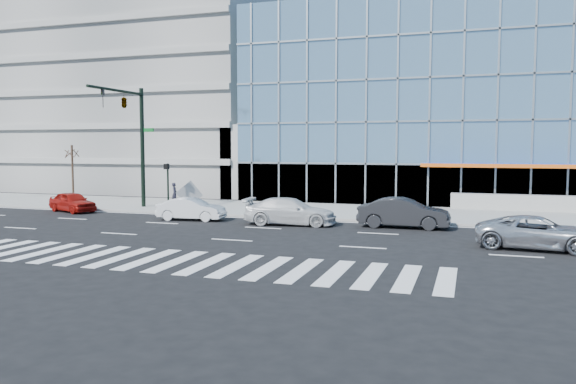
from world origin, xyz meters
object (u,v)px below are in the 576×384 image
at_px(traffic_signal, 130,117).
at_px(white_suv, 290,211).
at_px(pedestrian, 175,194).
at_px(ped_signal_post, 167,179).
at_px(dark_sedan, 404,213).
at_px(street_tree_near, 72,153).
at_px(white_sedan, 191,209).
at_px(silver_suv, 538,233).
at_px(tilted_panel, 189,194).
at_px(red_sedan, 72,202).

xyz_separation_m(traffic_signal, white_suv, (11.96, -2.91, -5.44)).
relative_size(traffic_signal, pedestrian, 5.21).
bearing_deg(ped_signal_post, dark_sedan, -9.34).
bearing_deg(street_tree_near, white_sedan, -24.32).
height_order(silver_suv, tilted_panel, tilted_panel).
relative_size(pedestrian, tilted_panel, 1.18).
height_order(white_suv, white_sedan, white_suv).
distance_m(silver_suv, white_sedan, 18.39).
height_order(silver_suv, dark_sedan, dark_sedan).
height_order(white_sedan, pedestrian, pedestrian).
bearing_deg(silver_suv, white_suv, 79.06).
distance_m(street_tree_near, silver_suv, 32.56).
xyz_separation_m(traffic_signal, white_sedan, (5.96, -2.93, -5.52)).
xyz_separation_m(traffic_signal, red_sedan, (-3.34, -1.66, -5.51)).
relative_size(silver_suv, dark_sedan, 1.04).
relative_size(street_tree_near, white_suv, 0.84).
distance_m(ped_signal_post, dark_sedan, 15.73).
height_order(ped_signal_post, tilted_panel, ped_signal_post).
xyz_separation_m(white_suv, pedestrian, (-10.66, 6.28, 0.19)).
distance_m(ped_signal_post, pedestrian, 3.46).
relative_size(traffic_signal, tilted_panel, 6.15).
xyz_separation_m(street_tree_near, white_suv, (18.96, -5.84, -3.05)).
bearing_deg(dark_sedan, red_sedan, 88.91).
xyz_separation_m(traffic_signal, pedestrian, (1.30, 3.38, -5.25)).
bearing_deg(dark_sedan, white_sedan, 93.89).
bearing_deg(traffic_signal, pedestrian, 68.99).
distance_m(traffic_signal, white_suv, 13.45).
xyz_separation_m(silver_suv, dark_sedan, (-6.00, 4.51, 0.09)).
height_order(street_tree_near, white_sedan, street_tree_near).
distance_m(traffic_signal, ped_signal_post, 4.75).
distance_m(traffic_signal, street_tree_near, 7.96).
distance_m(traffic_signal, silver_suv, 25.47).
relative_size(street_tree_near, red_sedan, 1.10).
bearing_deg(white_suv, ped_signal_post, 64.42).
height_order(ped_signal_post, pedestrian, ped_signal_post).
xyz_separation_m(ped_signal_post, silver_suv, (21.46, -7.05, -1.46)).
bearing_deg(tilted_panel, street_tree_near, 142.70).
xyz_separation_m(street_tree_near, tilted_panel, (10.29, -1.10, -2.72)).
bearing_deg(dark_sedan, traffic_signal, 83.39).
distance_m(red_sedan, tilted_panel, 7.51).
relative_size(ped_signal_post, tilted_panel, 2.31).
relative_size(traffic_signal, street_tree_near, 1.89).
distance_m(traffic_signal, red_sedan, 6.65).
relative_size(dark_sedan, tilted_panel, 3.63).
distance_m(white_sedan, dark_sedan, 12.02).
height_order(dark_sedan, red_sedan, dark_sedan).
relative_size(white_suv, tilted_panel, 3.85).
bearing_deg(white_suv, street_tree_near, 66.43).
relative_size(white_sedan, tilted_panel, 3.01).
bearing_deg(traffic_signal, tilted_panel, 29.10).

